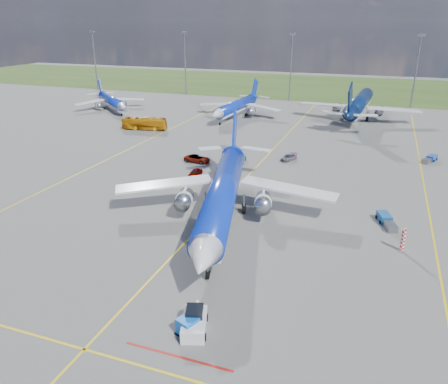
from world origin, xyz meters
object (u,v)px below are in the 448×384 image
(bg_jet_nnw, at_px, (237,117))
(apron_bus, at_px, (144,124))
(bg_jet_n, at_px, (358,118))
(bg_jet_nw, at_px, (112,110))
(uld_container, at_px, (189,325))
(warning_post, at_px, (403,240))
(service_car_c, at_px, (289,157))
(baggage_tug_e, at_px, (430,159))
(service_car_a, at_px, (195,173))
(pushback_tug, at_px, (194,322))
(service_car_b, at_px, (197,159))
(baggage_tug_w, at_px, (386,221))
(baggage_tug_c, at_px, (242,159))

(bg_jet_nnw, xyz_separation_m, apron_bus, (-17.42, -23.22, 1.60))
(bg_jet_nnw, height_order, bg_jet_n, bg_jet_n)
(bg_jet_nw, height_order, uld_container, bg_jet_nw)
(warning_post, distance_m, service_car_c, 38.46)
(service_car_c, bearing_deg, uld_container, -64.47)
(bg_jet_nnw, bearing_deg, baggage_tug_e, -25.05)
(uld_container, bearing_deg, bg_jet_n, 106.68)
(service_car_a, relative_size, service_car_c, 0.96)
(bg_jet_nw, distance_m, uld_container, 111.05)
(pushback_tug, distance_m, service_car_b, 50.89)
(baggage_tug_e, bearing_deg, uld_container, -86.27)
(service_car_b, xyz_separation_m, baggage_tug_w, (36.05, -17.35, -0.19))
(bg_jet_nw, relative_size, baggage_tug_c, 6.86)
(warning_post, bearing_deg, bg_jet_nnw, 122.86)
(warning_post, relative_size, apron_bus, 0.26)
(bg_jet_n, height_order, uld_container, bg_jet_n)
(bg_jet_nw, distance_m, service_car_a, 70.56)
(service_car_b, xyz_separation_m, baggage_tug_c, (8.11, 3.94, -0.27))
(pushback_tug, height_order, service_car_a, pushback_tug)
(service_car_b, distance_m, baggage_tug_c, 9.02)
(bg_jet_n, xyz_separation_m, baggage_tug_e, (16.79, -38.67, 0.51))
(service_car_c, height_order, baggage_tug_w, service_car_c)
(baggage_tug_c, bearing_deg, bg_jet_nw, 131.17)
(bg_jet_nw, xyz_separation_m, baggage_tug_c, (55.34, -37.35, 0.47))
(bg_jet_n, distance_m, service_car_b, 61.46)
(bg_jet_nnw, distance_m, baggage_tug_w, 75.01)
(baggage_tug_w, bearing_deg, bg_jet_nnw, 105.36)
(baggage_tug_w, bearing_deg, service_car_c, 108.23)
(baggage_tug_e, bearing_deg, bg_jet_n, 137.98)
(bg_jet_nnw, height_order, baggage_tug_c, bg_jet_nnw)
(bg_jet_nnw, xyz_separation_m, baggage_tug_c, (14.68, -40.44, 0.47))
(apron_bus, xyz_separation_m, service_car_a, (27.06, -29.35, -0.90))
(bg_jet_nw, distance_m, service_car_b, 62.74)
(uld_container, bearing_deg, service_car_c, 113.63)
(bg_jet_nw, relative_size, bg_jet_n, 0.67)
(pushback_tug, relative_size, service_car_a, 1.44)
(bg_jet_nw, distance_m, baggage_tug_e, 94.39)
(bg_jet_nw, bearing_deg, baggage_tug_c, -82.70)
(bg_jet_nnw, relative_size, baggage_tug_w, 6.57)
(warning_post, height_order, bg_jet_nnw, bg_jet_nnw)
(baggage_tug_c, distance_m, baggage_tug_e, 37.88)
(bg_jet_n, xyz_separation_m, baggage_tug_c, (-18.95, -51.24, 0.47))
(pushback_tug, distance_m, service_car_c, 54.50)
(bg_jet_nnw, xyz_separation_m, service_car_a, (9.64, -52.57, 0.69))
(uld_container, distance_m, baggage_tug_w, 34.26)
(baggage_tug_w, height_order, baggage_tug_c, baggage_tug_w)
(warning_post, relative_size, pushback_tug, 0.51)
(bg_jet_nw, xyz_separation_m, bg_jet_nnw, (40.66, 3.09, 0.00))
(bg_jet_nw, bearing_deg, uld_container, -101.68)
(uld_container, distance_m, service_car_c, 55.04)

